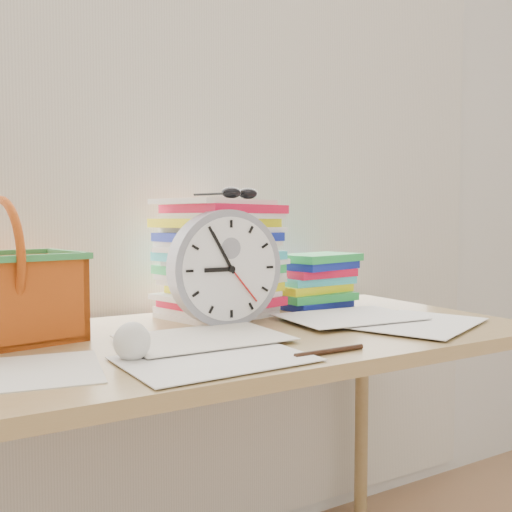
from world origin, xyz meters
TOP-DOWN VIEW (x-y plane):
  - curtain at (0.00, 1.98)m, footprint 2.40×0.01m
  - desk at (0.00, 1.60)m, footprint 1.40×0.70m
  - paper_stack at (0.08, 1.81)m, footprint 0.38×0.34m
  - clock at (0.03, 1.68)m, footprint 0.28×0.06m
  - sunglasses at (0.11, 1.76)m, footprint 0.17×0.15m
  - book_stack at (0.39, 1.83)m, footprint 0.29×0.23m
  - basket at (-0.46, 1.75)m, footprint 0.33×0.28m
  - crumpled_ball at (-0.28, 1.46)m, footprint 0.07×0.07m
  - pen at (0.07, 1.32)m, footprint 0.16×0.01m
  - scattered_papers at (0.00, 1.60)m, footprint 1.26×0.42m

SIDE VIEW (x-z plane):
  - desk at x=0.00m, z-range 0.30..1.05m
  - pen at x=0.07m, z-range 0.75..0.76m
  - scattered_papers at x=0.00m, z-range 0.75..0.77m
  - crumpled_ball at x=-0.28m, z-range 0.75..0.82m
  - book_stack at x=0.39m, z-range 0.75..0.90m
  - clock at x=0.03m, z-range 0.75..1.03m
  - basket at x=-0.46m, z-range 0.75..1.05m
  - paper_stack at x=0.08m, z-range 0.75..1.06m
  - sunglasses at x=0.11m, z-range 1.06..1.09m
  - curtain at x=0.00m, z-range 0.05..2.55m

